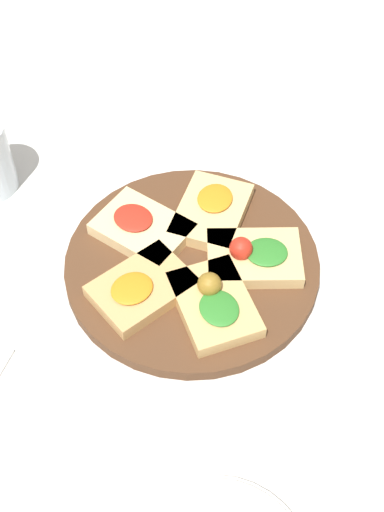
% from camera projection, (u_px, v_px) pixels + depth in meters
% --- Properties ---
extents(ground_plane, '(3.00, 3.00, 0.00)m').
position_uv_depth(ground_plane, '(192.00, 269.00, 0.94)').
color(ground_plane, silver).
extents(serving_board, '(0.33, 0.33, 0.02)m').
position_uv_depth(serving_board, '(192.00, 265.00, 0.93)').
color(serving_board, '#51331E').
rests_on(serving_board, ground_plane).
extents(focaccia_slice_0, '(0.14, 0.15, 0.03)m').
position_uv_depth(focaccia_slice_0, '(141.00, 288.00, 0.89)').
color(focaccia_slice_0, tan).
rests_on(focaccia_slice_0, serving_board).
extents(focaccia_slice_1, '(0.14, 0.12, 0.04)m').
position_uv_depth(focaccia_slice_1, '(214.00, 302.00, 0.87)').
color(focaccia_slice_1, tan).
rests_on(focaccia_slice_1, serving_board).
extents(focaccia_slice_2, '(0.09, 0.12, 0.04)m').
position_uv_depth(focaccia_slice_2, '(253.00, 254.00, 0.92)').
color(focaccia_slice_2, '#DBB775').
rests_on(focaccia_slice_2, serving_board).
extents(focaccia_slice_3, '(0.14, 0.12, 0.03)m').
position_uv_depth(focaccia_slice_3, '(212.00, 211.00, 0.97)').
color(focaccia_slice_3, '#DBB775').
rests_on(focaccia_slice_3, serving_board).
extents(focaccia_slice_4, '(0.14, 0.15, 0.03)m').
position_uv_depth(focaccia_slice_4, '(142.00, 228.00, 0.95)').
color(focaccia_slice_4, '#E5C689').
rests_on(focaccia_slice_4, serving_board).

